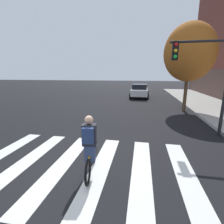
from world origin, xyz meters
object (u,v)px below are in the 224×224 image
at_px(sedan_mid, 139,91).
at_px(traffic_light_near, 207,70).
at_px(street_tree_near, 189,53).
at_px(cyclist, 90,146).

bearing_deg(sedan_mid, traffic_light_near, -76.02).
bearing_deg(traffic_light_near, street_tree_near, 84.50).
height_order(cyclist, street_tree_near, street_tree_near).
bearing_deg(traffic_light_near, cyclist, -136.03).
bearing_deg(street_tree_near, sedan_mid, 117.12).
bearing_deg(cyclist, traffic_light_near, 43.97).
relative_size(sedan_mid, street_tree_near, 0.73).
height_order(traffic_light_near, street_tree_near, street_tree_near).
xyz_separation_m(sedan_mid, cyclist, (-1.03, -15.49, 0.06)).
distance_m(traffic_light_near, street_tree_near, 5.23).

